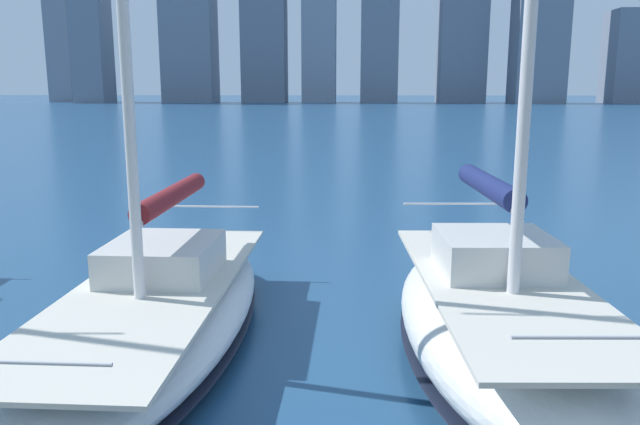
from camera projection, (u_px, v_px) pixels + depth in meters
The scene contains 3 objects.
city_skyline at pixel (345, 15), 153.83m from camera, with size 168.05×21.02×54.87m.
sailboat_navy at pixel (499, 318), 8.68m from camera, with size 2.99×7.03×12.51m.
sailboat_maroon at pixel (156, 309), 9.58m from camera, with size 2.75×8.31×10.86m.
Camera 1 is at (-0.46, 2.28, 3.95)m, focal length 35.00 mm.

